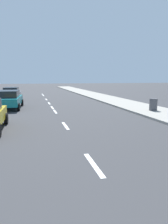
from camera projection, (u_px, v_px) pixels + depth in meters
ground_plane at (53, 108)px, 17.82m from camera, size 160.00×160.00×0.00m
sidewalk_strip at (120, 102)px, 21.56m from camera, size 3.60×80.00×0.14m
lane_stripe_2 at (94, 164)px, 6.19m from camera, size 0.16×1.80×0.01m
lane_stripe_3 at (65, 126)px, 11.21m from camera, size 0.16×1.80×0.01m
lane_stripe_4 at (55, 112)px, 15.92m from camera, size 0.16×1.80×0.01m
lane_stripe_5 at (52, 108)px, 18.06m from camera, size 0.16×1.80×0.01m
lane_stripe_6 at (49, 103)px, 21.09m from camera, size 0.16×1.80×0.01m
lane_stripe_7 at (46, 99)px, 24.96m from camera, size 0.16×1.80×0.01m
lane_stripe_8 at (43, 95)px, 30.78m from camera, size 0.16×1.80×0.01m
lane_stripe_9 at (42, 94)px, 33.02m from camera, size 0.16×1.80×0.01m
parked_car_teal at (9, 99)px, 17.37m from camera, size 2.29×4.66×1.57m
parked_car_silver at (12, 94)px, 23.33m from camera, size 2.00×4.04×1.57m
trash_bin_far at (153, 104)px, 15.57m from camera, size 0.60×0.60×0.92m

